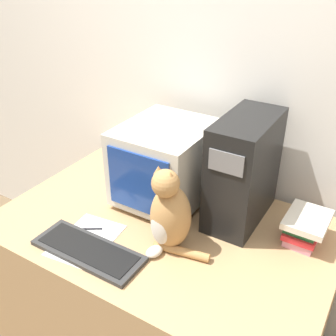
{
  "coord_description": "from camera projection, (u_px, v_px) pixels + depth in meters",
  "views": [
    {
      "loc": [
        0.72,
        -0.69,
        1.82
      ],
      "look_at": [
        -0.0,
        0.5,
        1.04
      ],
      "focal_mm": 42.0,
      "sensor_mm": 36.0,
      "label": 1
    }
  ],
  "objects": [
    {
      "name": "cat",
      "position": [
        169.0,
        215.0,
        1.5
      ],
      "size": [
        0.28,
        0.23,
        0.36
      ],
      "rotation": [
        0.0,
        0.0,
        -0.23
      ],
      "color": "#B7844C",
      "rests_on": "desk"
    },
    {
      "name": "keyboard",
      "position": [
        88.0,
        250.0,
        1.53
      ],
      "size": [
        0.46,
        0.17,
        0.02
      ],
      "color": "#2D2D2D",
      "rests_on": "desk"
    },
    {
      "name": "desk",
      "position": [
        163.0,
        290.0,
        1.88
      ],
      "size": [
        1.42,
        0.9,
        0.78
      ],
      "color": "tan",
      "rests_on": "ground_plane"
    },
    {
      "name": "crt_monitor",
      "position": [
        165.0,
        163.0,
        1.77
      ],
      "size": [
        0.37,
        0.43,
        0.37
      ],
      "color": "beige",
      "rests_on": "desk"
    },
    {
      "name": "wall_back",
      "position": [
        220.0,
        87.0,
        1.84
      ],
      "size": [
        7.0,
        0.05,
        2.5
      ],
      "color": "silver",
      "rests_on": "ground_plane"
    },
    {
      "name": "paper_sheet",
      "position": [
        86.0,
        240.0,
        1.6
      ],
      "size": [
        0.24,
        0.32,
        0.0
      ],
      "color": "white",
      "rests_on": "desk"
    },
    {
      "name": "book_stack",
      "position": [
        305.0,
        227.0,
        1.57
      ],
      "size": [
        0.16,
        0.21,
        0.12
      ],
      "color": "pink",
      "rests_on": "desk"
    },
    {
      "name": "computer_tower",
      "position": [
        244.0,
        170.0,
        1.63
      ],
      "size": [
        0.2,
        0.4,
        0.46
      ],
      "color": "black",
      "rests_on": "desk"
    },
    {
      "name": "pen",
      "position": [
        86.0,
        229.0,
        1.66
      ],
      "size": [
        0.12,
        0.08,
        0.01
      ],
      "color": "black",
      "rests_on": "desk"
    }
  ]
}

